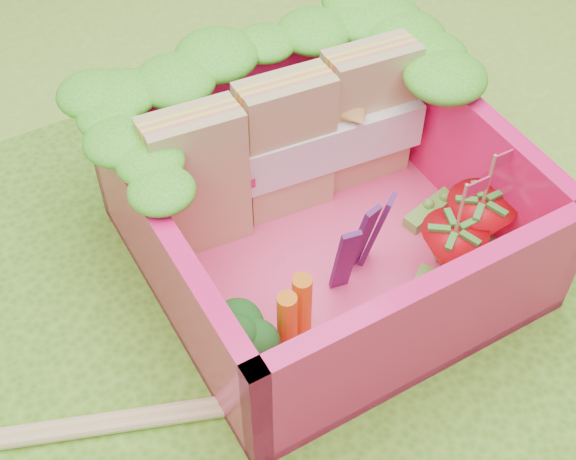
% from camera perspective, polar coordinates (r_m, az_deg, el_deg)
% --- Properties ---
extents(ground, '(14.00, 14.00, 0.00)m').
position_cam_1_polar(ground, '(3.07, -2.36, -4.73)').
color(ground, '#71B733').
rests_on(ground, ground).
extents(placemat, '(2.60, 2.60, 0.03)m').
position_cam_1_polar(placemat, '(3.06, -2.36, -4.56)').
color(placemat, '#508C1F').
rests_on(placemat, ground).
extents(bento_floor, '(1.30, 1.30, 0.05)m').
position_cam_1_polar(bento_floor, '(3.13, 2.46, -1.62)').
color(bento_floor, '#FF4180').
rests_on(bento_floor, placemat).
extents(bento_box, '(1.30, 1.30, 0.55)m').
position_cam_1_polar(bento_box, '(2.94, 2.62, 1.46)').
color(bento_box, '#FB1566').
rests_on(bento_box, placemat).
extents(lettuce_ruffle, '(1.43, 0.83, 0.11)m').
position_cam_1_polar(lettuce_ruffle, '(3.02, -1.94, 11.48)').
color(lettuce_ruffle, '#2C9A1C').
rests_on(lettuce_ruffle, bento_box).
extents(sandwich_stack, '(1.13, 0.29, 0.62)m').
position_cam_1_polar(sandwich_stack, '(3.06, -0.10, 5.95)').
color(sandwich_stack, tan).
rests_on(sandwich_stack, bento_floor).
extents(broccoli, '(0.34, 0.34, 0.24)m').
position_cam_1_polar(broccoli, '(2.69, -3.19, -6.82)').
color(broccoli, '#77B055').
rests_on(broccoli, bento_floor).
extents(carrot_sticks, '(0.15, 0.10, 0.29)m').
position_cam_1_polar(carrot_sticks, '(2.75, 0.47, -5.99)').
color(carrot_sticks, orange).
rests_on(carrot_sticks, bento_floor).
extents(purple_wedges, '(0.25, 0.11, 0.38)m').
position_cam_1_polar(purple_wedges, '(2.89, 5.24, -0.94)').
color(purple_wedges, '#4B1855').
rests_on(purple_wedges, bento_floor).
extents(strawberry_left, '(0.24, 0.24, 0.48)m').
position_cam_1_polar(strawberry_left, '(2.99, 11.49, -1.54)').
color(strawberry_left, red).
rests_on(strawberry_left, bento_floor).
extents(strawberry_right, '(0.26, 0.26, 0.50)m').
position_cam_1_polar(strawberry_right, '(3.09, 13.27, 0.34)').
color(strawberry_right, red).
rests_on(strawberry_right, bento_floor).
extents(snap_peas, '(0.66, 0.54, 0.05)m').
position_cam_1_polar(snap_peas, '(3.13, 10.94, -1.41)').
color(snap_peas, '#68C63E').
rests_on(snap_peas, bento_floor).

